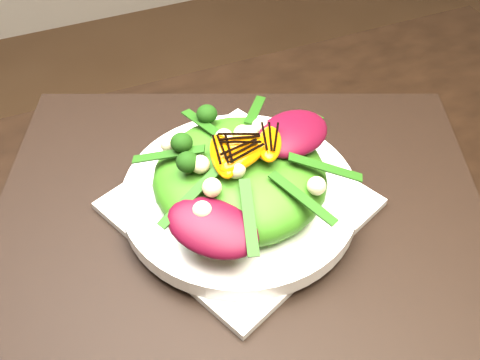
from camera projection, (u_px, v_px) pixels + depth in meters
name	position (u px, v px, depth m)	size (l,w,h in m)	color
placemat	(240.00, 208.00, 0.63)	(0.55, 0.42, 0.00)	black
plate_base	(240.00, 204.00, 0.62)	(0.23, 0.23, 0.01)	white
salad_bowl	(240.00, 196.00, 0.61)	(0.26, 0.26, 0.02)	white
lettuce_mound	(240.00, 177.00, 0.59)	(0.19, 0.19, 0.06)	#387315
radicchio_leaf	(293.00, 133.00, 0.59)	(0.09, 0.06, 0.02)	#450716
orange_segment	(228.00, 145.00, 0.57)	(0.06, 0.02, 0.02)	orange
broccoli_floret	(180.00, 141.00, 0.57)	(0.03, 0.03, 0.03)	black
macadamia_nut	(292.00, 160.00, 0.56)	(0.02, 0.02, 0.02)	beige
balsamic_drizzle	(228.00, 139.00, 0.57)	(0.04, 0.00, 0.00)	black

